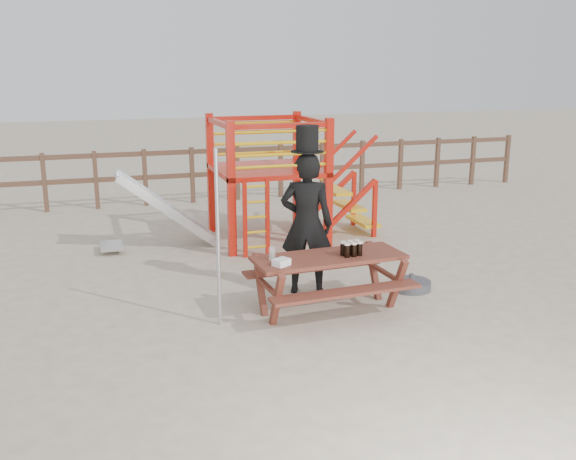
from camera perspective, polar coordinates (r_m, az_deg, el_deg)
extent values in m
plane|color=#C2B296|center=(7.77, 4.19, -7.55)|extent=(60.00, 60.00, 0.00)
cube|color=brown|center=(14.05, -6.56, 7.00)|extent=(15.00, 0.06, 0.10)
cube|color=brown|center=(14.12, -6.50, 4.98)|extent=(15.00, 0.06, 0.10)
cube|color=brown|center=(13.87, -20.83, 3.95)|extent=(0.09, 0.09, 1.20)
cube|color=brown|center=(13.85, -16.70, 4.28)|extent=(0.09, 0.09, 1.20)
cube|color=brown|center=(13.91, -12.58, 4.58)|extent=(0.09, 0.09, 1.20)
cube|color=brown|center=(14.03, -8.50, 4.85)|extent=(0.09, 0.09, 1.20)
cube|color=brown|center=(14.23, -4.52, 5.10)|extent=(0.09, 0.09, 1.20)
cube|color=brown|center=(14.49, -0.66, 5.31)|extent=(0.09, 0.09, 1.20)
cube|color=brown|center=(14.81, 3.06, 5.49)|extent=(0.09, 0.09, 1.20)
cube|color=brown|center=(15.20, 6.60, 5.64)|extent=(0.09, 0.09, 1.20)
cube|color=brown|center=(15.63, 9.96, 5.77)|extent=(0.09, 0.09, 1.20)
cube|color=brown|center=(16.12, 13.12, 5.87)|extent=(0.09, 0.09, 1.20)
cube|color=brown|center=(16.65, 16.10, 5.95)|extent=(0.09, 0.09, 1.20)
cube|color=brown|center=(17.23, 18.88, 6.00)|extent=(0.09, 0.09, 1.20)
cube|color=red|center=(9.88, -5.07, 3.58)|extent=(0.12, 0.12, 2.10)
cube|color=red|center=(10.34, 3.62, 4.10)|extent=(0.12, 0.12, 2.10)
cube|color=red|center=(11.42, -6.88, 5.01)|extent=(0.12, 0.12, 2.10)
cube|color=red|center=(11.82, 0.78, 5.43)|extent=(0.12, 0.12, 2.10)
cube|color=red|center=(10.81, -1.89, 5.38)|extent=(1.72, 1.72, 0.08)
cube|color=red|center=(9.95, -0.64, 9.24)|extent=(1.60, 0.08, 0.08)
cube|color=red|center=(11.48, -3.05, 9.92)|extent=(1.60, 0.08, 0.08)
cube|color=red|center=(10.52, -6.18, 9.44)|extent=(0.08, 1.60, 0.08)
cube|color=red|center=(10.96, 2.15, 9.72)|extent=(0.08, 1.60, 0.08)
cylinder|color=yellow|center=(10.02, -0.63, 5.71)|extent=(1.50, 0.05, 0.05)
cylinder|color=yellow|center=(11.55, -3.01, 6.85)|extent=(1.50, 0.05, 0.05)
cylinder|color=yellow|center=(10.00, -0.63, 6.73)|extent=(1.50, 0.05, 0.05)
cylinder|color=yellow|center=(11.52, -3.02, 7.74)|extent=(1.50, 0.05, 0.05)
cylinder|color=yellow|center=(9.98, -0.63, 7.75)|extent=(1.50, 0.05, 0.05)
cylinder|color=yellow|center=(11.50, -3.03, 8.63)|extent=(1.50, 0.05, 0.05)
cylinder|color=yellow|center=(9.96, -0.64, 8.78)|extent=(1.50, 0.05, 0.05)
cylinder|color=yellow|center=(11.49, -3.04, 9.52)|extent=(1.50, 0.05, 0.05)
cube|color=red|center=(9.87, -3.85, 0.92)|extent=(0.06, 0.06, 1.20)
cube|color=red|center=(9.96, -1.84, 1.07)|extent=(0.06, 0.06, 1.20)
cylinder|color=yellow|center=(10.02, -2.81, -1.51)|extent=(0.36, 0.04, 0.04)
cylinder|color=yellow|center=(9.96, -2.83, -0.18)|extent=(0.36, 0.04, 0.04)
cylinder|color=yellow|center=(9.90, -2.84, 1.16)|extent=(0.36, 0.04, 0.04)
cylinder|color=yellow|center=(9.85, -2.86, 2.52)|extent=(0.36, 0.04, 0.04)
cylinder|color=yellow|center=(9.80, -2.88, 3.89)|extent=(0.36, 0.04, 0.04)
cube|color=yellow|center=(11.12, 2.84, 5.00)|extent=(0.30, 0.90, 0.06)
cube|color=yellow|center=(11.28, 4.15, 3.56)|extent=(0.30, 0.90, 0.06)
cube|color=yellow|center=(11.44, 5.43, 2.16)|extent=(0.30, 0.90, 0.06)
cube|color=yellow|center=(11.62, 6.66, 0.80)|extent=(0.30, 0.90, 0.06)
cube|color=red|center=(10.95, 5.60, 2.24)|extent=(0.95, 0.08, 0.86)
cube|color=red|center=(11.77, 3.86, 3.13)|extent=(0.95, 0.08, 0.86)
cube|color=silver|center=(10.58, -10.75, 1.74)|extent=(1.53, 0.55, 1.21)
cube|color=silver|center=(10.31, -10.56, 1.64)|extent=(1.58, 0.04, 1.28)
cube|color=silver|center=(10.84, -10.94, 2.24)|extent=(1.58, 0.04, 1.28)
cube|color=silver|center=(10.64, -15.42, -1.36)|extent=(0.35, 0.55, 0.05)
cube|color=brown|center=(7.67, 3.66, -2.45)|extent=(1.84, 0.77, 0.05)
cube|color=brown|center=(7.33, 5.24, -5.54)|extent=(1.82, 0.34, 0.04)
cube|color=brown|center=(8.18, 2.19, -3.32)|extent=(1.82, 0.34, 0.04)
cube|color=brown|center=(7.51, -1.77, -5.64)|extent=(0.13, 1.09, 0.65)
cube|color=brown|center=(8.11, 8.59, -4.25)|extent=(0.13, 1.09, 0.65)
imported|color=black|center=(8.23, 1.66, 0.53)|extent=(0.80, 0.69, 1.85)
cube|color=#0D923A|center=(8.32, 1.77, 2.26)|extent=(0.08, 0.05, 0.43)
cylinder|color=black|center=(8.05, 1.71, 6.98)|extent=(0.42, 0.42, 0.01)
cylinder|color=black|center=(8.03, 1.72, 8.16)|extent=(0.28, 0.28, 0.32)
cube|color=white|center=(8.16, 1.82, 9.05)|extent=(0.14, 0.07, 0.04)
cylinder|color=#B2B2B7|center=(7.19, -6.24, -0.85)|extent=(0.04, 0.04, 2.03)
cylinder|color=#3E3E44|center=(8.73, 10.88, -4.83)|extent=(0.52, 0.52, 0.12)
cylinder|color=#3E3E44|center=(8.70, 10.92, -4.15)|extent=(0.06, 0.06, 0.10)
cube|color=white|center=(7.26, -0.59, -2.88)|extent=(0.23, 0.21, 0.08)
cylinder|color=black|center=(7.59, 5.28, -1.88)|extent=(0.07, 0.07, 0.15)
cylinder|color=#F1E3C5|center=(7.57, 5.29, -1.26)|extent=(0.07, 0.07, 0.02)
cylinder|color=black|center=(7.63, 5.88, -1.81)|extent=(0.07, 0.07, 0.15)
cylinder|color=#F1E3C5|center=(7.61, 5.89, -1.19)|extent=(0.07, 0.07, 0.02)
cylinder|color=black|center=(7.68, 6.37, -1.72)|extent=(0.07, 0.07, 0.15)
cylinder|color=#F1E3C5|center=(7.66, 6.39, -1.10)|extent=(0.07, 0.07, 0.02)
cylinder|color=black|center=(7.67, 4.92, -1.72)|extent=(0.07, 0.07, 0.15)
cylinder|color=#F1E3C5|center=(7.64, 4.94, -1.10)|extent=(0.07, 0.07, 0.02)
cylinder|color=black|center=(7.71, 5.53, -1.64)|extent=(0.07, 0.07, 0.15)
cylinder|color=#F1E3C5|center=(7.68, 5.54, -1.03)|extent=(0.07, 0.07, 0.02)
cylinder|color=black|center=(7.75, 6.11, -1.56)|extent=(0.07, 0.07, 0.15)
cylinder|color=#F1E3C5|center=(7.73, 6.13, -0.94)|extent=(0.07, 0.07, 0.02)
cylinder|color=silver|center=(7.46, -1.45, -2.11)|extent=(0.07, 0.07, 0.15)
cylinder|color=#F1E3C5|center=(7.48, -1.45, -2.59)|extent=(0.06, 0.06, 0.02)
cylinder|color=silver|center=(7.48, -1.38, -2.07)|extent=(0.07, 0.07, 0.15)
cylinder|color=#F1E3C5|center=(7.50, -1.38, -2.55)|extent=(0.06, 0.06, 0.02)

